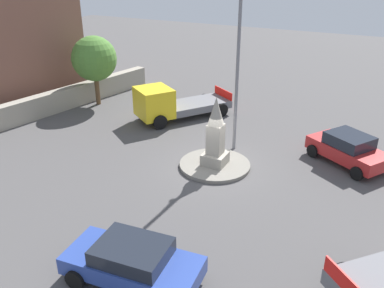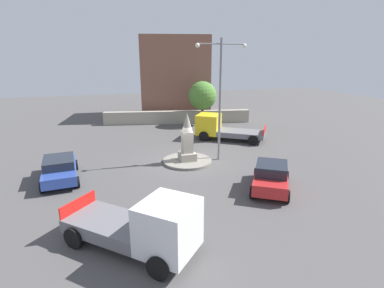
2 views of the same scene
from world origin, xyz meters
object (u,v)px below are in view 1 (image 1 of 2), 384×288
Objects in this scene: car_blue_parked_right at (133,262)px; tree_near_wall at (94,59)px; car_red_approaching at (348,149)px; corner_building at (4,30)px; monument at (216,135)px; streetlamp at (238,54)px; truck_yellow_waiting at (171,104)px.

tree_near_wall reaches higher than car_blue_parked_right.
car_red_approaching is at bearing 84.49° from tree_near_wall.
monument is at bearing 78.81° from corner_building.
streetlamp is (-2.28, 0.08, 3.30)m from monument.
monument is at bearing 66.11° from tree_near_wall.
tree_near_wall reaches higher than truck_yellow_waiting.
corner_building is (1.09, -12.03, 3.59)m from truck_yellow_waiting.
truck_yellow_waiting is at bearing -155.60° from car_blue_parked_right.
streetlamp is 1.37× the size of truck_yellow_waiting.
streetlamp reaches higher than car_red_approaching.
car_red_approaching is 0.45× the size of corner_building.
truck_yellow_waiting is at bearing -132.37° from monument.
monument is at bearing -1.94° from streetlamp.
tree_near_wall is at bearing -95.51° from car_red_approaching.
tree_near_wall is at bearing -92.76° from truck_yellow_waiting.
streetlamp is 1.96× the size of car_red_approaching.
corner_building reaches higher than monument.
streetlamp is 6.67m from truck_yellow_waiting.
corner_building reaches higher than car_blue_parked_right.
truck_yellow_waiting is (-2.15, -4.94, -3.93)m from streetlamp.
car_blue_parked_right is 0.73× the size of truck_yellow_waiting.
car_red_approaching is at bearing 156.99° from car_blue_parked_right.
truck_yellow_waiting is at bearing -97.02° from car_red_approaching.
tree_near_wall is (-1.37, 6.25, -1.53)m from corner_building.
tree_near_wall is at bearing -138.08° from car_blue_parked_right.
corner_building is at bearing -77.62° from tree_near_wall.
monument is 0.73× the size of tree_near_wall.
corner_building is at bearing -90.48° from car_red_approaching.
streetlamp reaches higher than car_blue_parked_right.
car_blue_parked_right is 1.05× the size of car_red_approaching.
corner_building reaches higher than car_red_approaching.
monument is 0.56× the size of truck_yellow_waiting.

